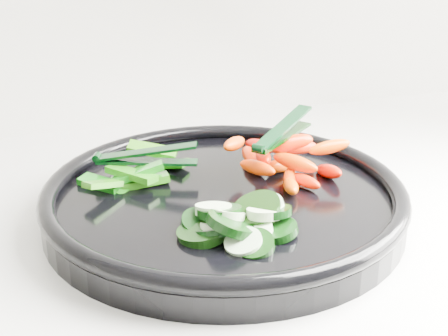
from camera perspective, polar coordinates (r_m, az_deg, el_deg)
name	(u,v)px	position (r m, az deg, el deg)	size (l,w,h in m)	color
veggie_tray	(224,199)	(0.65, 0.00, -2.83)	(0.47, 0.47, 0.04)	black
cucumber_pile	(231,223)	(0.57, 0.66, -5.03)	(0.12, 0.11, 0.04)	black
carrot_pile	(281,157)	(0.69, 5.24, 0.98)	(0.14, 0.17, 0.05)	#FA6400
pepper_pile	(139,173)	(0.68, -7.82, -0.49)	(0.13, 0.12, 0.04)	#1C6E0A
tong_carrot	(282,133)	(0.68, 5.29, 3.22)	(0.10, 0.08, 0.02)	black
tong_pepper	(143,157)	(0.68, -7.38, 1.03)	(0.11, 0.05, 0.02)	black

